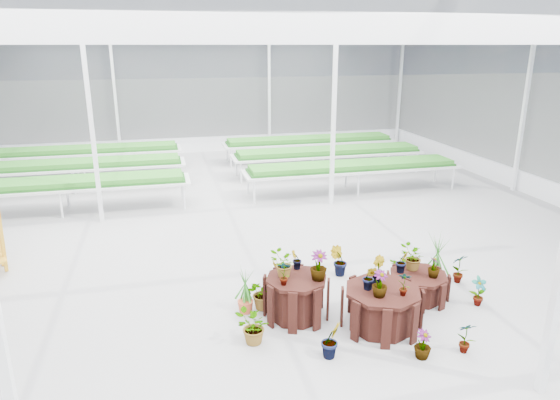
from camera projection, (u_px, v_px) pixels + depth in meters
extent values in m
plane|color=gray|center=(250.00, 278.00, 9.37)|extent=(24.00, 24.00, 0.00)
cylinder|color=black|center=(296.00, 297.00, 7.95)|extent=(1.31, 1.31, 0.69)
cylinder|color=black|center=(382.00, 308.00, 7.68)|extent=(1.53, 1.53, 0.64)
cylinder|color=black|center=(418.00, 286.00, 8.58)|extent=(1.34, 1.34, 0.46)
imported|color=#2A7221|center=(283.00, 264.00, 7.82)|extent=(0.46, 0.42, 0.43)
imported|color=#2A7221|center=(319.00, 266.00, 7.71)|extent=(0.27, 0.27, 0.47)
imported|color=#2A7221|center=(296.00, 260.00, 8.10)|extent=(0.23, 0.22, 0.34)
imported|color=#2A7221|center=(284.00, 273.00, 7.56)|extent=(0.25, 0.21, 0.39)
imported|color=#2A7221|center=(370.00, 278.00, 7.52)|extent=(0.28, 0.27, 0.40)
imported|color=#2A7221|center=(404.00, 284.00, 7.35)|extent=(0.24, 0.22, 0.38)
imported|color=#2A7221|center=(377.00, 270.00, 7.74)|extent=(0.23, 0.27, 0.44)
imported|color=#2A7221|center=(380.00, 284.00, 7.32)|extent=(0.29, 0.29, 0.41)
imported|color=#2A7221|center=(402.00, 261.00, 8.52)|extent=(0.24, 0.20, 0.40)
imported|color=#2A7221|center=(434.00, 267.00, 8.35)|extent=(0.22, 0.22, 0.36)
imported|color=#2A7221|center=(413.00, 258.00, 8.59)|extent=(0.47, 0.42, 0.46)
imported|color=#2A7221|center=(253.00, 328.00, 7.24)|extent=(0.64, 0.63, 0.54)
imported|color=#2A7221|center=(262.00, 292.00, 8.25)|extent=(0.60, 0.64, 0.57)
imported|color=#2A7221|center=(331.00, 340.00, 6.95)|extent=(0.37, 0.34, 0.54)
imported|color=#2A7221|center=(423.00, 345.00, 6.94)|extent=(0.31, 0.31, 0.42)
imported|color=#2A7221|center=(466.00, 337.00, 7.06)|extent=(0.29, 0.22, 0.49)
imported|color=#2A7221|center=(479.00, 291.00, 8.33)|extent=(0.28, 0.20, 0.52)
imported|color=#2A7221|center=(459.00, 268.00, 9.15)|extent=(0.33, 0.25, 0.57)
imported|color=#2A7221|center=(405.00, 269.00, 9.09)|extent=(0.68, 0.69, 0.58)
imported|color=#2A7221|center=(339.00, 261.00, 9.42)|extent=(0.39, 0.36, 0.58)
imported|color=#2A7221|center=(279.00, 275.00, 8.87)|extent=(0.36, 0.39, 0.57)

